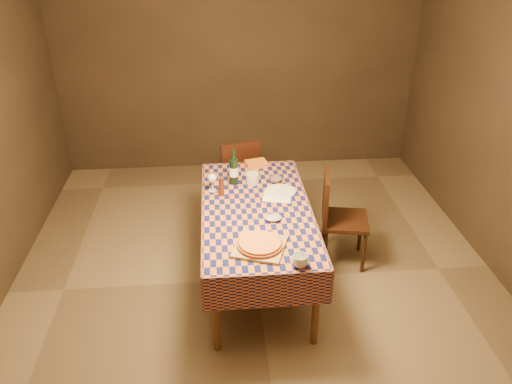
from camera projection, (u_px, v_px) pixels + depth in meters
room at (257, 146)px, 4.01m from camera, size 5.00×5.10×2.70m
dining_table at (257, 216)px, 4.32m from camera, size 0.94×1.84×0.77m
cutting_board at (260, 247)px, 3.76m from camera, size 0.46×0.46×0.02m
pizza at (260, 244)px, 3.75m from camera, size 0.39×0.39×0.04m
pepper_mill at (221, 187)px, 4.44m from camera, size 0.06×0.06×0.19m
bowl at (275, 180)px, 4.71m from camera, size 0.16×0.16×0.04m
wine_glass at (212, 179)px, 4.50m from camera, size 0.09×0.09×0.17m
wine_bottle at (234, 171)px, 4.63m from camera, size 0.10×0.10×0.34m
deli_tub at (252, 178)px, 4.66m from camera, size 0.15×0.15×0.10m
takeout_container at (256, 164)px, 5.00m from camera, size 0.23×0.19×0.05m
white_plate at (280, 192)px, 4.53m from camera, size 0.28×0.28×0.02m
tumbler at (300, 261)px, 3.55m from camera, size 0.14×0.14×0.09m
flour_patch at (277, 197)px, 4.45m from camera, size 0.29×0.24×0.00m
flour_bag at (273, 218)px, 4.11m from camera, size 0.15×0.12×0.04m
chair_far at (238, 173)px, 5.42m from camera, size 0.51×0.51×0.93m
chair_right at (337, 213)px, 4.68m from camera, size 0.50×0.49×0.93m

